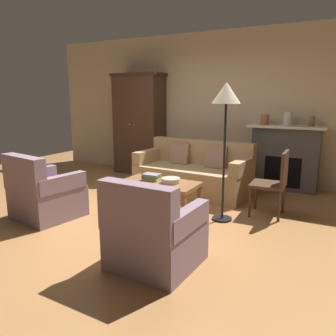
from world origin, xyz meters
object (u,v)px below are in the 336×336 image
at_px(couch, 194,174).
at_px(coffee_table, 159,186).
at_px(side_chair_wooden, 275,180).
at_px(dog, 28,184).
at_px(mantel_vase_bronze, 312,121).
at_px(fruit_bowl, 171,180).
at_px(fireplace, 285,157).
at_px(mantel_vase_cream, 288,119).
at_px(armchair_near_left, 44,195).
at_px(armchair_near_right, 154,235).
at_px(armoire, 139,124).
at_px(book_stack, 152,177).
at_px(floor_lamp, 226,102).
at_px(mantel_vase_terracotta, 265,120).

height_order(couch, coffee_table, couch).
bearing_deg(coffee_table, side_chair_wooden, 19.92).
bearing_deg(dog, mantel_vase_bronze, 33.37).
bearing_deg(side_chair_wooden, fruit_bowl, -159.09).
distance_m(fireplace, mantel_vase_cream, 0.67).
relative_size(armchair_near_left, armchair_near_right, 1.00).
distance_m(armoire, coffee_table, 2.61).
xyz_separation_m(armoire, fruit_bowl, (1.76, -1.92, -0.58)).
xyz_separation_m(fruit_bowl, book_stack, (-0.32, 0.01, 0.01)).
distance_m(mantel_vase_bronze, floor_lamp, 2.13).
bearing_deg(coffee_table, book_stack, 164.41).
bearing_deg(fruit_bowl, fireplace, 59.20).
bearing_deg(mantel_vase_bronze, mantel_vase_terracotta, 180.00).
bearing_deg(couch, side_chair_wooden, -21.56).
height_order(armchair_near_left, floor_lamp, floor_lamp).
bearing_deg(mantel_vase_cream, fireplace, 90.00).
relative_size(floor_lamp, dog, 3.45).
height_order(couch, armchair_near_left, armchair_near_left).
height_order(mantel_vase_cream, side_chair_wooden, mantel_vase_cream).
distance_m(fireplace, coffee_table, 2.45).
height_order(couch, book_stack, couch).
relative_size(mantel_vase_cream, mantel_vase_bronze, 1.37).
height_order(mantel_vase_bronze, floor_lamp, floor_lamp).
bearing_deg(side_chair_wooden, fireplace, 94.87).
height_order(book_stack, side_chair_wooden, side_chair_wooden).
bearing_deg(book_stack, armchair_near_right, -58.36).
bearing_deg(couch, book_stack, -99.77).
relative_size(fruit_bowl, floor_lamp, 0.15).
height_order(armoire, mantel_vase_bronze, armoire).
height_order(fruit_bowl, side_chair_wooden, side_chair_wooden).
distance_m(side_chair_wooden, floor_lamp, 1.26).
height_order(side_chair_wooden, dog, side_chair_wooden).
bearing_deg(armoire, fireplace, 1.51).
bearing_deg(fireplace, armchair_near_right, -99.77).
distance_m(coffee_table, armchair_near_left, 1.56).
bearing_deg(side_chair_wooden, mantel_vase_bronze, 80.26).
bearing_deg(fruit_bowl, couch, 97.09).
height_order(coffee_table, floor_lamp, floor_lamp).
relative_size(fruit_bowl, book_stack, 1.04).
height_order(couch, mantel_vase_cream, mantel_vase_cream).
height_order(mantel_vase_terracotta, mantel_vase_cream, mantel_vase_cream).
relative_size(book_stack, floor_lamp, 0.14).
height_order(book_stack, mantel_vase_terracotta, mantel_vase_terracotta).
xyz_separation_m(coffee_table, armchair_near_right, (0.76, -1.43, -0.05)).
height_order(couch, armchair_near_right, armchair_near_right).
xyz_separation_m(fireplace, fruit_bowl, (-1.19, -1.99, -0.11)).
height_order(mantel_vase_cream, floor_lamp, floor_lamp).
bearing_deg(armchair_near_right, floor_lamp, 83.95).
relative_size(couch, side_chair_wooden, 2.18).
relative_size(coffee_table, armchair_near_left, 1.25).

